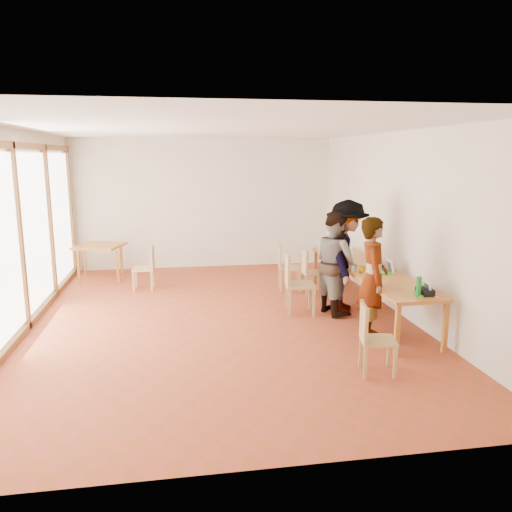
{
  "coord_description": "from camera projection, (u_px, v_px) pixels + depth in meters",
  "views": [
    {
      "loc": [
        -0.67,
        -7.71,
        2.6
      ],
      "look_at": [
        0.53,
        -0.36,
        1.1
      ],
      "focal_mm": 35.0,
      "sensor_mm": 36.0,
      "label": 1
    }
  ],
  "objects": [
    {
      "name": "clear_glass",
      "position": [
        353.0,
        269.0,
        8.12
      ],
      "size": [
        0.07,
        0.07,
        0.09
      ],
      "primitive_type": "cylinder",
      "color": "silver",
      "rests_on": "communal_table"
    },
    {
      "name": "condiment_cup",
      "position": [
        338.0,
        247.0,
        10.11
      ],
      "size": [
        0.08,
        0.08,
        0.06
      ],
      "primitive_type": "cylinder",
      "color": "white",
      "rests_on": "communal_table"
    },
    {
      "name": "person_near",
      "position": [
        373.0,
        279.0,
        7.09
      ],
      "size": [
        0.58,
        0.74,
        1.77
      ],
      "primitive_type": "imported",
      "rotation": [
        0.0,
        0.0,
        1.3
      ],
      "color": "gray",
      "rests_on": "ground"
    },
    {
      "name": "chair_near",
      "position": [
        371.0,
        331.0,
        5.98
      ],
      "size": [
        0.48,
        0.48,
        0.46
      ],
      "rotation": [
        0.0,
        0.0,
        -0.21
      ],
      "color": "tan",
      "rests_on": "ground"
    },
    {
      "name": "chair_mid",
      "position": [
        294.0,
        277.0,
        8.29
      ],
      "size": [
        0.52,
        0.52,
        0.54
      ],
      "rotation": [
        0.0,
        0.0,
        -0.11
      ],
      "color": "tan",
      "rests_on": "ground"
    },
    {
      "name": "window_wall",
      "position": [
        18.0,
        232.0,
        7.32
      ],
      "size": [
        0.1,
        8.0,
        3.0
      ],
      "primitive_type": "cube",
      "color": "white",
      "rests_on": "ground"
    },
    {
      "name": "chair_empty",
      "position": [
        309.0,
        267.0,
        9.47
      ],
      "size": [
        0.41,
        0.41,
        0.46
      ],
      "rotation": [
        0.0,
        0.0,
        0.03
      ],
      "color": "tan",
      "rests_on": "ground"
    },
    {
      "name": "pink_phone",
      "position": [
        438.0,
        298.0,
        6.58
      ],
      "size": [
        0.05,
        0.1,
        0.01
      ],
      "primitive_type": "cube",
      "color": "#DA3F67",
      "rests_on": "communal_table"
    },
    {
      "name": "wall_right",
      "position": [
        400.0,
        223.0,
        8.26
      ],
      "size": [
        0.1,
        8.0,
        3.0
      ],
      "primitive_type": "cube",
      "color": "silver",
      "rests_on": "ground"
    },
    {
      "name": "communal_table",
      "position": [
        367.0,
        270.0,
        8.4
      ],
      "size": [
        0.8,
        4.0,
        0.75
      ],
      "color": "#A36624",
      "rests_on": "ground"
    },
    {
      "name": "laptop_far",
      "position": [
        347.0,
        254.0,
        9.33
      ],
      "size": [
        0.25,
        0.26,
        0.19
      ],
      "rotation": [
        0.0,
        0.0,
        0.28
      ],
      "color": "#4AC729",
      "rests_on": "communal_table"
    },
    {
      "name": "person_mid",
      "position": [
        335.0,
        262.0,
        8.29
      ],
      "size": [
        0.83,
        0.97,
        1.72
      ],
      "primitive_type": "imported",
      "rotation": [
        0.0,
        0.0,
        1.81
      ],
      "color": "gray",
      "rests_on": "ground"
    },
    {
      "name": "chair_spare",
      "position": [
        148.0,
        263.0,
        9.81
      ],
      "size": [
        0.43,
        0.43,
        0.46
      ],
      "rotation": [
        0.0,
        0.0,
        3.08
      ],
      "color": "tan",
      "rests_on": "ground"
    },
    {
      "name": "ground",
      "position": [
        220.0,
        319.0,
        8.08
      ],
      "size": [
        8.0,
        8.0,
        0.0
      ],
      "primitive_type": "plane",
      "color": "#9F3E26",
      "rests_on": "ground"
    },
    {
      "name": "laptop_mid",
      "position": [
        387.0,
        270.0,
        8.0
      ],
      "size": [
        0.24,
        0.27,
        0.21
      ],
      "rotation": [
        0.0,
        0.0,
        -0.09
      ],
      "color": "#4AC729",
      "rests_on": "communal_table"
    },
    {
      "name": "black_pouch",
      "position": [
        425.0,
        292.0,
        6.75
      ],
      "size": [
        0.16,
        0.26,
        0.09
      ],
      "primitive_type": "cube",
      "color": "black",
      "rests_on": "communal_table"
    },
    {
      "name": "chair_far",
      "position": [
        285.0,
        261.0,
        9.78
      ],
      "size": [
        0.49,
        0.49,
        0.49
      ],
      "rotation": [
        0.0,
        0.0,
        -0.15
      ],
      "color": "tan",
      "rests_on": "ground"
    },
    {
      "name": "wall_front",
      "position": [
        264.0,
        298.0,
        3.91
      ],
      "size": [
        6.0,
        0.1,
        3.0
      ],
      "primitive_type": "cube",
      "color": "silver",
      "rests_on": "ground"
    },
    {
      "name": "wall_back",
      "position": [
        204.0,
        204.0,
        11.66
      ],
      "size": [
        6.0,
        0.1,
        3.0
      ],
      "primitive_type": "cube",
      "color": "silver",
      "rests_on": "ground"
    },
    {
      "name": "green_bottle",
      "position": [
        419.0,
        287.0,
        6.64
      ],
      "size": [
        0.07,
        0.07,
        0.28
      ],
      "primitive_type": "cylinder",
      "color": "#126E21",
      "rests_on": "communal_table"
    },
    {
      "name": "laptop_near",
      "position": [
        424.0,
        291.0,
        6.73
      ],
      "size": [
        0.22,
        0.24,
        0.19
      ],
      "rotation": [
        0.0,
        0.0,
        -0.12
      ],
      "color": "#4AC729",
      "rests_on": "communal_table"
    },
    {
      "name": "person_far",
      "position": [
        346.0,
        256.0,
        8.36
      ],
      "size": [
        1.12,
        1.4,
        1.89
      ],
      "primitive_type": "imported",
      "rotation": [
        0.0,
        0.0,
        1.17
      ],
      "color": "gray",
      "rests_on": "ground"
    },
    {
      "name": "ceiling",
      "position": [
        217.0,
        127.0,
        7.49
      ],
      "size": [
        6.0,
        8.0,
        0.04
      ],
      "primitive_type": "cube",
      "color": "white",
      "rests_on": "wall_back"
    },
    {
      "name": "yellow_mug",
      "position": [
        362.0,
        269.0,
        8.06
      ],
      "size": [
        0.15,
        0.15,
        0.1
      ],
      "primitive_type": "imported",
      "rotation": [
        0.0,
        0.0,
        0.2
      ],
      "color": "#C5960D",
      "rests_on": "communal_table"
    },
    {
      "name": "side_table",
      "position": [
        100.0,
        248.0,
        10.58
      ],
      "size": [
        0.9,
        0.9,
        0.75
      ],
      "rotation": [
        0.0,
        0.0,
        -0.29
      ],
      "color": "#A36624",
      "rests_on": "ground"
    }
  ]
}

